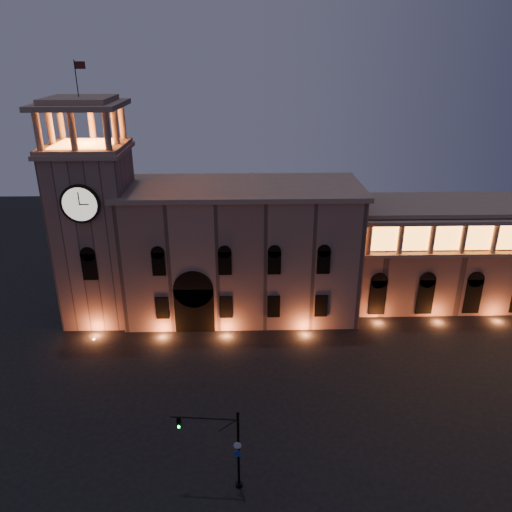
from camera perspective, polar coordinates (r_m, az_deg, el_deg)
The scene contains 5 objects.
ground at distance 51.87m, azimuth 0.77°, elevation -17.71°, with size 160.00×160.00×0.00m, color black.
government_building at distance 66.21m, azimuth -1.74°, elevation 0.67°, with size 30.80×12.80×17.60m.
clock_tower at distance 66.69m, azimuth -17.84°, elevation 3.13°, with size 9.80×9.80×32.40m.
colonnade_wing at distance 76.44m, azimuth 24.75°, elevation 0.43°, with size 40.60×11.50×14.50m.
traffic_light at distance 42.86m, azimuth -3.38°, elevation -21.03°, with size 5.59×0.91×7.69m.
Camera 1 is at (-1.73, -39.41, 33.68)m, focal length 35.00 mm.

